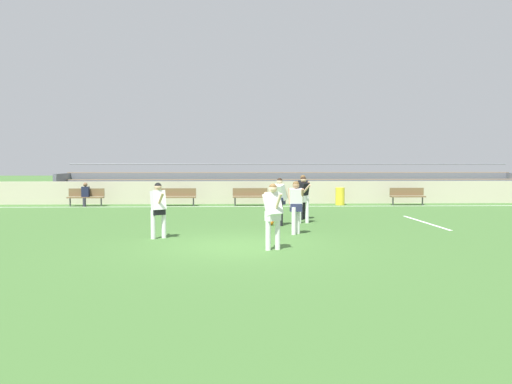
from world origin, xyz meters
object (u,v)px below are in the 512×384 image
bench_near_wall_gap (86,195)px  player_dark_pressing_high (303,193)px  bench_centre_sideline (178,195)px  soccer_ball (271,222)px  trash_bin (340,196)px  player_white_dropping_back (273,211)px  spectator_seated (85,193)px  bench_far_right (250,195)px  player_dark_on_ball (303,195)px  bleacher_stand (294,185)px  player_white_trailing_run (296,203)px  player_white_challenging (280,197)px  player_white_deep_cover (158,206)px  bench_far_left (407,195)px

bench_near_wall_gap → player_dark_pressing_high: (10.25, -6.31, 0.49)m
bench_centre_sideline → soccer_ball: bench_centre_sideline is taller
trash_bin → player_white_dropping_back: bearing=-108.9°
bench_near_wall_gap → bench_centre_sideline: bearing=0.0°
trash_bin → spectator_seated: spectator_seated is taller
bench_far_right → player_dark_pressing_high: 6.60m
player_dark_on_ball → player_white_dropping_back: bearing=-105.5°
bench_far_right → trash_bin: 4.71m
bench_near_wall_gap → bleacher_stand: bearing=18.1°
bench_far_right → player_white_trailing_run: size_ratio=1.11×
bleacher_stand → bench_centre_sideline: bearing=-150.4°
player_white_challenging → trash_bin: bearing=64.8°
bleacher_stand → player_white_dropping_back: bleacher_stand is taller
trash_bin → soccer_ball: size_ratio=4.19×
soccer_ball → player_white_dropping_back: bearing=-93.3°
spectator_seated → player_dark_pressing_high: (10.25, -6.19, 0.33)m
soccer_ball → bench_far_right: bearing=93.5°
spectator_seated → soccer_ball: spectator_seated is taller
bench_centre_sideline → trash_bin: (8.40, 0.15, -0.08)m
player_white_deep_cover → player_white_dropping_back: bearing=-32.3°
spectator_seated → player_dark_on_ball: size_ratio=0.71×
bench_centre_sideline → player_dark_pressing_high: size_ratio=1.05×
player_dark_on_ball → soccer_ball: size_ratio=7.70×
bench_far_left → player_white_challenging: (-7.42, -8.15, 0.44)m
bench_far_left → player_white_trailing_run: 12.53m
player_white_challenging → bench_centre_sideline: bearing=118.9°
player_white_challenging → spectator_seated: bearing=138.8°
bleacher_stand → player_white_challenging: bleacher_stand is taller
player_white_deep_cover → player_dark_pressing_high: bearing=44.3°
bench_near_wall_gap → player_white_deep_cover: 12.29m
bleacher_stand → bench_far_left: 6.62m
bench_near_wall_gap → bench_centre_sideline: same height
bench_centre_sideline → player_white_deep_cover: player_white_deep_cover is taller
bench_far_left → player_white_deep_cover: size_ratio=1.12×
spectator_seated → player_dark_pressing_high: 11.98m
player_dark_on_ball → player_dark_pressing_high: player_dark_pressing_high is taller
bench_near_wall_gap → bench_far_left: 16.60m
player_dark_on_ball → player_white_dropping_back: size_ratio=1.02×
bench_near_wall_gap → player_white_dropping_back: player_white_dropping_back is taller
trash_bin → spectator_seated: 13.09m
bleacher_stand → bench_centre_sideline: (-6.40, -3.63, -0.37)m
bench_near_wall_gap → spectator_seated: (0.00, -0.12, 0.16)m
player_white_challenging → player_white_trailing_run: player_white_challenging is taller
bench_near_wall_gap → player_white_dropping_back: 15.59m
player_dark_on_ball → bench_centre_sideline: bearing=125.7°
bench_centre_sideline → soccer_ball: 9.15m
bench_centre_sideline → player_white_deep_cover: size_ratio=1.12×
trash_bin → player_dark_pressing_high: 7.08m
bench_far_right → bench_far_left: 8.23m
bench_near_wall_gap → player_dark_on_ball: size_ratio=1.06×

